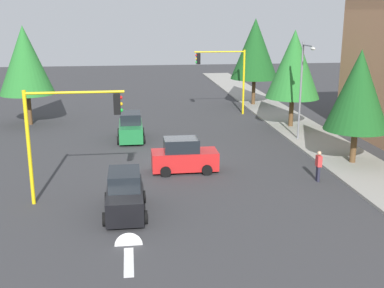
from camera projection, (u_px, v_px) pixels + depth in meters
ground_plane at (177, 161)px, 29.77m from camera, size 120.00×120.00×0.00m
sidewalk_kerb at (310, 136)px, 35.86m from camera, size 80.00×4.00×0.15m
lane_arrow_near at (129, 252)px, 18.37m from camera, size 2.40×1.10×1.10m
traffic_signal_near_right at (68, 124)px, 22.31m from camera, size 0.36×4.59×5.49m
traffic_signal_far_left at (224, 69)px, 42.84m from camera, size 0.36×4.59×5.79m
street_lamp_curbside at (303, 81)px, 33.26m from camera, size 2.15×0.28×7.00m
tree_roadside_far at (255, 49)px, 46.76m from camera, size 4.65×4.65×8.51m
tree_roadside_near at (359, 90)px, 28.01m from camera, size 3.79×3.79×6.90m
tree_opposite_side at (25, 60)px, 38.52m from camera, size 4.38×4.38×8.02m
tree_roadside_mid at (294, 64)px, 37.38m from camera, size 4.22×4.22×7.72m
car_black at (125, 195)px, 21.75m from camera, size 3.95×1.92×1.98m
car_red at (184, 156)px, 27.65m from camera, size 1.97×3.79×1.98m
car_green at (131, 128)px, 34.76m from camera, size 4.08×1.96×1.98m
pedestrian_crossing at (318, 165)px, 25.99m from camera, size 0.40×0.24×1.70m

